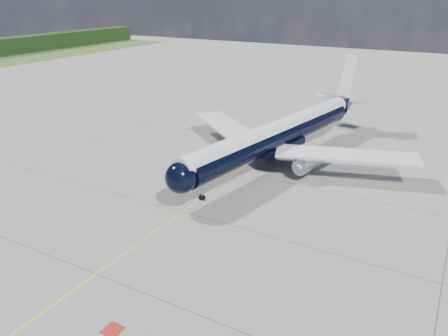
{
  "coord_description": "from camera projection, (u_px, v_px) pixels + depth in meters",
  "views": [
    {
      "loc": [
        28.62,
        -30.15,
        25.95
      ],
      "look_at": [
        2.26,
        16.88,
        4.0
      ],
      "focal_mm": 35.0,
      "sensor_mm": 36.0,
      "label": 1
    }
  ],
  "objects": [
    {
      "name": "main_airliner",
      "position": [
        282.0,
        133.0,
        70.22
      ],
      "size": [
        42.51,
        52.32,
        15.19
      ],
      "rotation": [
        0.0,
        0.0,
        -0.18
      ],
      "color": "black",
      "rests_on": "ground"
    },
    {
      "name": "taxiway_centerline",
      "position": [
        237.0,
        172.0,
        67.3
      ],
      "size": [
        0.16,
        160.0,
        0.01
      ],
      "primitive_type": "cube",
      "color": "yellow",
      "rests_on": "ground"
    },
    {
      "name": "red_marking",
      "position": [
        113.0,
        330.0,
        35.95
      ],
      "size": [
        1.6,
        1.6,
        0.01
      ],
      "primitive_type": "cube",
      "color": "maroon",
      "rests_on": "ground"
    },
    {
      "name": "ground",
      "position": [
        251.0,
        162.0,
        71.34
      ],
      "size": [
        320.0,
        320.0,
        0.0
      ],
      "primitive_type": "plane",
      "color": "gray",
      "rests_on": "ground"
    }
  ]
}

